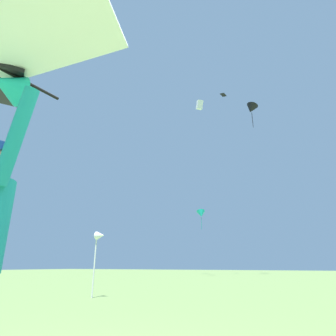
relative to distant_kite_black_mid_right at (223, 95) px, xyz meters
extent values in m
cylinder|color=teal|center=(5.99, -28.21, -18.59)|extent=(0.29, 0.12, 0.62)
cylinder|color=black|center=(5.73, -28.18, -18.02)|extent=(0.13, 0.80, 0.02)
cube|color=white|center=(6.19, -28.36, -17.92)|extent=(1.14, 1.05, 0.23)
cone|color=#19B2AD|center=(5.73, -28.18, -18.12)|extent=(0.26, 0.23, 0.24)
pyramid|color=black|center=(0.00, 0.00, 0.00)|extent=(0.86, 0.88, 0.34)
cone|color=black|center=(2.79, 1.51, -1.88)|extent=(2.05, 1.95, 1.43)
cylinder|color=black|center=(2.79, 1.51, -3.34)|extent=(0.06, 0.06, 1.89)
cone|color=#19B2AD|center=(-3.73, 0.86, -13.86)|extent=(1.42, 1.43, 1.16)
cylinder|color=#117C79|center=(-3.73, 0.86, -14.89)|extent=(0.04, 0.04, 1.34)
cube|color=white|center=(-0.75, -6.36, -4.65)|extent=(0.91, 0.87, 0.99)
cylinder|color=silver|center=(1.62, -22.36, -19.29)|extent=(0.04, 0.04, 1.84)
cone|color=white|center=(1.76, -22.36, -18.49)|extent=(0.28, 0.24, 0.24)
camera|label=1|loc=(7.54, -29.19, -19.34)|focal=30.55mm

